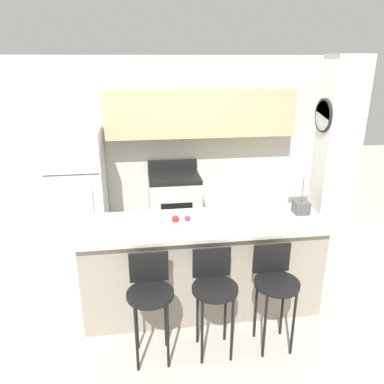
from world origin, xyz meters
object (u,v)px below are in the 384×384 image
at_px(bar_stool_mid, 214,287).
at_px(orchid_vase, 301,204).
at_px(bar_stool_left, 150,293).
at_px(trash_bin, 123,233).
at_px(fruit_bowl, 181,223).
at_px(stove_range, 175,205).
at_px(bar_stool_right, 275,282).
at_px(refrigerator, 78,188).

relative_size(bar_stool_mid, orchid_vase, 2.19).
height_order(bar_stool_left, trash_bin, bar_stool_left).
bearing_deg(trash_bin, fruit_bowl, -67.26).
distance_m(stove_range, bar_stool_left, 2.48).
bearing_deg(trash_bin, bar_stool_right, -56.27).
distance_m(refrigerator, stove_range, 1.40).
relative_size(bar_stool_left, orchid_vase, 2.19).
xyz_separation_m(bar_stool_mid, fruit_bowl, (-0.22, 0.56, 0.37)).
distance_m(stove_range, fruit_bowl, 1.96).
bearing_deg(stove_range, bar_stool_left, -100.28).
xyz_separation_m(bar_stool_left, fruit_bowl, (0.33, 0.56, 0.37)).
relative_size(stove_range, bar_stool_mid, 1.12).
bearing_deg(bar_stool_mid, trash_bin, 112.31).
height_order(fruit_bowl, trash_bin, fruit_bowl).
relative_size(orchid_vase, fruit_bowl, 1.68).
relative_size(refrigerator, stove_range, 1.52).
height_order(bar_stool_mid, orchid_vase, orchid_vase).
bearing_deg(fruit_bowl, refrigerator, 124.47).
distance_m(bar_stool_mid, bar_stool_right, 0.55).
distance_m(bar_stool_left, fruit_bowl, 0.75).
distance_m(bar_stool_left, orchid_vase, 1.80).
bearing_deg(bar_stool_right, trash_bin, 123.73).
height_order(bar_stool_right, orchid_vase, orchid_vase).
relative_size(bar_stool_left, bar_stool_mid, 1.00).
xyz_separation_m(bar_stool_right, trash_bin, (-1.43, 2.14, -0.46)).
bearing_deg(stove_range, orchid_vase, -56.34).
distance_m(bar_stool_mid, trash_bin, 2.35).
bearing_deg(fruit_bowl, stove_range, 86.67).
xyz_separation_m(bar_stool_right, fruit_bowl, (-0.77, 0.56, 0.37)).
relative_size(bar_stool_mid, fruit_bowl, 3.67).
bearing_deg(bar_stool_mid, stove_range, 92.53).
bearing_deg(bar_stool_right, stove_range, 105.10).
distance_m(bar_stool_right, orchid_vase, 0.97).
relative_size(refrigerator, trash_bin, 4.27).
bearing_deg(refrigerator, fruit_bowl, -55.53).
xyz_separation_m(fruit_bowl, trash_bin, (-0.66, 1.57, -0.83)).
height_order(refrigerator, orchid_vase, refrigerator).
relative_size(bar_stool_mid, bar_stool_right, 1.00).
height_order(stove_range, trash_bin, stove_range).
distance_m(stove_range, orchid_vase, 2.18).
bearing_deg(bar_stool_right, orchid_vase, 54.39).
xyz_separation_m(bar_stool_left, bar_stool_right, (1.10, 0.00, 0.00)).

